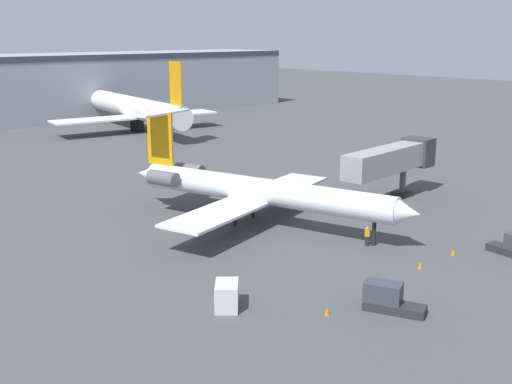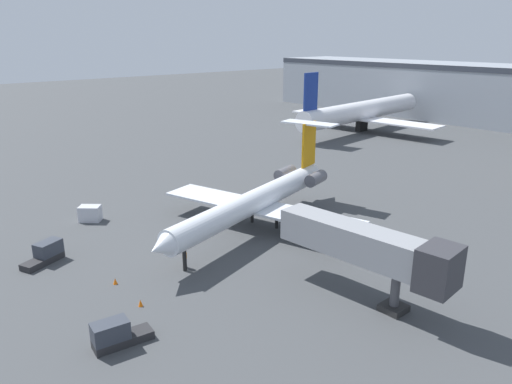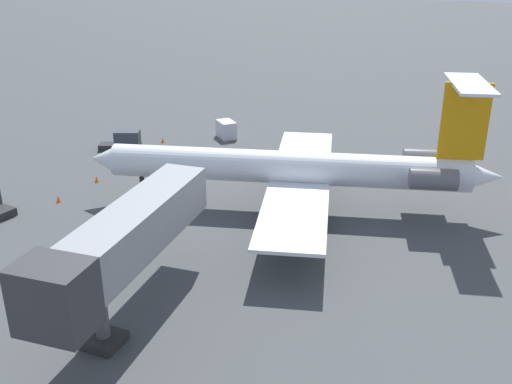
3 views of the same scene
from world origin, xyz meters
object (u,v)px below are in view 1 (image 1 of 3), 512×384
Objects in this scene: regional_jet at (252,189)px; traffic_cone_near at (327,311)px; baggage_tug_trailing at (388,299)px; parked_airliner_west_mid at (137,109)px; traffic_cone_mid at (420,265)px; cargo_container_uld at (227,296)px; traffic_cone_far at (453,252)px; jet_bridge at (395,159)px; ground_crew_marshaller at (367,236)px.

regional_jet is 21.15m from traffic_cone_near.
parked_airliner_west_mid is at bearing 69.32° from baggage_tug_trailing.
traffic_cone_near is at bearing 147.26° from baggage_tug_trailing.
baggage_tug_trailing is at bearing -160.26° from traffic_cone_mid.
traffic_cone_near is at bearing -113.45° from parked_airliner_west_mid.
parked_airliner_west_mid is (23.01, 57.59, 0.86)m from regional_jet.
parked_airliner_west_mid is (29.51, 78.20, 3.45)m from baggage_tug_trailing.
cargo_container_uld is at bearing 135.61° from baggage_tug_trailing.
traffic_cone_near is 0.01× the size of parked_airliner_west_mid.
traffic_cone_mid is (8.16, 2.93, -0.56)m from baggage_tug_trailing.
traffic_cone_mid is 1.00× the size of traffic_cone_far.
jet_bridge is at bearing -95.21° from parked_airliner_west_mid.
regional_jet reaches higher than traffic_cone_far.
regional_jet is 17.84m from jet_bridge.
cargo_container_uld reaches higher than traffic_cone_far.
cargo_container_uld is at bearing -117.64° from parked_airliner_west_mid.
parked_airliner_west_mid is (37.07, 70.80, 3.41)m from cargo_container_uld.
cargo_container_uld is 4.95× the size of traffic_cone_far.
traffic_cone_far is at bearing -12.64° from cargo_container_uld.
regional_jet is 11.00× the size of cargo_container_uld.
jet_bridge is 8.80× the size of ground_crew_marshaller.
baggage_tug_trailing reaches higher than traffic_cone_mid.
ground_crew_marshaller is at bearing 44.04° from baggage_tug_trailing.
traffic_cone_mid is at bearing -105.83° from parked_airliner_west_mid.
traffic_cone_near is at bearing -151.69° from jet_bridge.
traffic_cone_mid is at bearing -101.35° from ground_crew_marshaller.
cargo_container_uld is at bearing -174.30° from ground_crew_marshaller.
jet_bridge is at bearing 28.44° from ground_crew_marshaller.
traffic_cone_mid is at bearing 3.52° from traffic_cone_near.
traffic_cone_near is 1.00× the size of traffic_cone_far.
jet_bridge is 18.50m from traffic_cone_far.
ground_crew_marshaller is at bearing -151.56° from jet_bridge.
baggage_tug_trailing reaches higher than traffic_cone_near.
parked_airliner_west_mid is (21.35, 75.27, 4.01)m from traffic_cone_mid.
regional_jet is at bearing 95.35° from traffic_cone_mid.
ground_crew_marshaller is 13.08m from baggage_tug_trailing.
jet_bridge is at bearing 41.67° from traffic_cone_mid.
ground_crew_marshaller is 0.62× the size of cargo_container_uld.
traffic_cone_mid is (15.72, -4.47, -0.61)m from cargo_container_uld.
jet_bridge is at bearing 28.31° from traffic_cone_near.
cargo_container_uld is (-31.49, -9.56, -3.65)m from jet_bridge.
baggage_tug_trailing reaches higher than traffic_cone_far.
traffic_cone_near is 82.92m from parked_airliner_west_mid.
baggage_tug_trailing is 83.66m from parked_airliner_west_mid.
cargo_container_uld is 16.36m from traffic_cone_mid.
baggage_tug_trailing is 13.10m from traffic_cone_far.
parked_airliner_west_mid is at bearing 73.77° from ground_crew_marshaller.
regional_jet reaches higher than cargo_container_uld.
jet_bridge is at bearing -11.83° from regional_jet.
traffic_cone_mid is (1.66, -17.68, -3.15)m from regional_jet.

